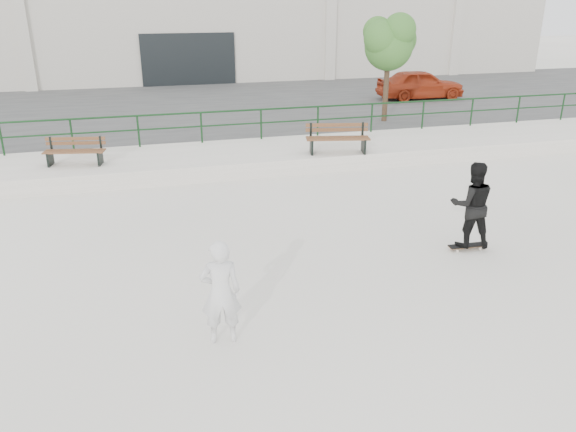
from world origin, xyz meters
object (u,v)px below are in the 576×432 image
object	(u,v)px
standing_skater	(472,205)
bench_right	(337,138)
tree	(390,40)
bench_left	(75,151)
red_car	(420,84)
seated_skater	(221,292)
skateboard	(467,246)

from	to	relation	value
standing_skater	bench_right	bearing A→B (deg)	-68.25
tree	standing_skater	size ratio (longest dim) A/B	2.18
bench_left	red_car	xyz separation A→B (m)	(14.72, 7.38, 0.30)
bench_right	seated_skater	world-z (taller)	seated_skater
bench_right	standing_skater	xyz separation A→B (m)	(0.60, -6.43, 0.07)
skateboard	seated_skater	size ratio (longest dim) A/B	0.46
tree	red_car	world-z (taller)	tree
red_car	standing_skater	xyz separation A→B (m)	(-6.44, -14.55, -0.18)
seated_skater	bench_right	bearing A→B (deg)	-115.93
bench_left	red_car	distance (m)	16.47
standing_skater	seated_skater	bearing A→B (deg)	36.31
bench_left	standing_skater	xyz separation A→B (m)	(8.28, -7.17, 0.12)
red_car	seated_skater	size ratio (longest dim) A/B	2.36
red_car	seated_skater	distance (m)	20.43
bench_right	seated_skater	bearing A→B (deg)	-108.34
bench_right	skateboard	world-z (taller)	bench_right
red_car	skateboard	xyz separation A→B (m)	(-6.44, -14.55, -1.11)
standing_skater	seated_skater	xyz separation A→B (m)	(-5.53, -2.00, -0.16)
bench_left	red_car	bearing A→B (deg)	38.00
skateboard	bench_left	bearing A→B (deg)	142.14
skateboard	red_car	bearing A→B (deg)	69.13
red_car	standing_skater	distance (m)	15.91
bench_left	standing_skater	world-z (taller)	standing_skater
skateboard	standing_skater	xyz separation A→B (m)	(0.00, 0.00, 0.93)
skateboard	seated_skater	xyz separation A→B (m)	(-5.53, -2.00, 0.78)
bench_left	tree	xyz separation A→B (m)	(11.09, 3.26, 2.60)
bench_left	seated_skater	bearing A→B (deg)	-61.94
bench_right	red_car	bearing A→B (deg)	61.06
red_car	seated_skater	bearing A→B (deg)	146.69
bench_left	seated_skater	distance (m)	9.57
tree	seated_skater	xyz separation A→B (m)	(-8.34, -12.43, -2.63)
tree	red_car	bearing A→B (deg)	48.59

